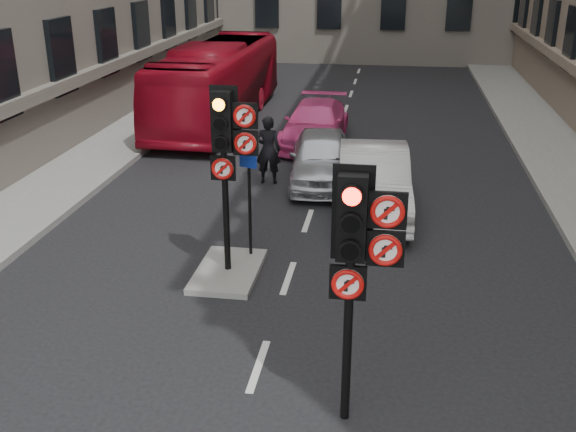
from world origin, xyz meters
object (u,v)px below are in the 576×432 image
(signal_near, at_px, (358,245))
(bus_red, at_px, (218,82))
(signal_far, at_px, (228,141))
(info_sign, at_px, (249,190))
(car_silver, at_px, (321,157))
(motorcycle, at_px, (348,173))
(car_white, at_px, (373,181))
(car_pink, at_px, (315,123))
(motorcyclist, at_px, (268,150))

(signal_near, relative_size, bus_red, 0.35)
(signal_far, distance_m, bus_red, 12.81)
(signal_near, height_order, info_sign, signal_near)
(signal_far, xyz_separation_m, car_silver, (1.10, 5.88, -2.00))
(signal_far, bearing_deg, info_sign, 73.85)
(signal_far, distance_m, info_sign, 1.41)
(signal_near, bearing_deg, bus_red, 110.18)
(motorcycle, bearing_deg, info_sign, -102.75)
(car_white, distance_m, car_pink, 6.23)
(car_white, relative_size, info_sign, 2.17)
(signal_near, xyz_separation_m, signal_far, (-2.60, 4.00, 0.12))
(signal_near, relative_size, signal_far, 1.00)
(signal_near, bearing_deg, motorcycle, 94.40)
(car_pink, bearing_deg, motorcyclist, -98.90)
(car_pink, height_order, bus_red, bus_red)
(bus_red, height_order, motorcycle, bus_red)
(car_pink, height_order, info_sign, info_sign)
(signal_near, distance_m, bus_red, 17.39)
(car_silver, bearing_deg, bus_red, 119.84)
(car_white, distance_m, motorcycle, 1.43)
(car_white, height_order, info_sign, info_sign)
(signal_near, height_order, car_pink, signal_near)
(info_sign, bearing_deg, car_pink, 108.16)
(car_pink, height_order, motorcyclist, motorcyclist)
(car_white, bearing_deg, signal_far, -127.27)
(signal_far, height_order, motorcyclist, signal_far)
(bus_red, relative_size, motorcyclist, 5.51)
(car_pink, height_order, motorcycle, car_pink)
(signal_far, bearing_deg, bus_red, 105.41)
(info_sign, bearing_deg, car_white, 73.06)
(car_silver, height_order, car_pink, car_silver)
(signal_near, bearing_deg, car_pink, 98.75)
(signal_far, relative_size, car_white, 0.76)
(motorcyclist, bearing_deg, car_silver, -171.13)
(car_silver, distance_m, info_sign, 5.28)
(motorcycle, height_order, motorcyclist, motorcyclist)
(car_pink, distance_m, bus_red, 4.68)
(signal_near, bearing_deg, info_sign, 116.73)
(car_silver, height_order, bus_red, bus_red)
(signal_near, distance_m, car_silver, 10.17)
(signal_far, xyz_separation_m, car_pink, (0.48, 9.76, -2.04))
(car_pink, bearing_deg, signal_far, -91.07)
(bus_red, distance_m, motorcycle, 8.93)
(signal_near, height_order, bus_red, signal_near)
(car_silver, height_order, car_white, car_white)
(car_silver, distance_m, motorcycle, 1.10)
(signal_near, relative_size, motorcycle, 1.97)
(signal_near, distance_m, motorcycle, 9.39)
(car_pink, bearing_deg, bus_red, 148.59)
(motorcyclist, height_order, info_sign, info_sign)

